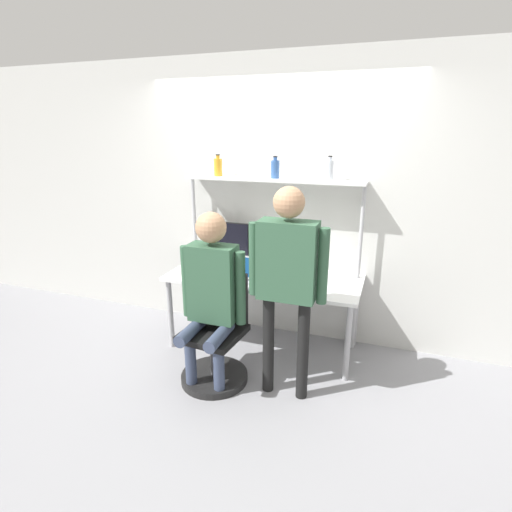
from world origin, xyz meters
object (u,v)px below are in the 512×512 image
Objects in this scene: bottle_clear at (330,170)px; bottle_blue at (275,169)px; person_seated at (211,287)px; cell_phone at (259,284)px; office_chair at (216,348)px; monitor at (227,241)px; person_standing at (287,268)px; laptop at (236,273)px; bottle_amber at (218,167)px.

bottle_clear is 0.50m from bottle_blue.
bottle_blue reaches higher than person_seated.
cell_phone is 0.16× the size of office_chair.
cell_phone is 1.17m from bottle_clear.
cell_phone is 0.66m from office_chair.
monitor reaches higher than office_chair.
laptop is at bearing 140.79° from person_standing.
laptop is 0.54m from person_seated.
person_standing reaches higher than person_seated.
cell_phone is at bearing 60.63° from office_chair.
cell_phone is at bearing 130.44° from person_standing.
bottle_amber is at bearing 180.00° from bottle_clear.
person_seated is at bearing -117.39° from cell_phone.
bottle_amber is at bearing 180.00° from bottle_blue.
laptop is 0.84m from person_standing.
laptop is 0.70m from office_chair.
bottle_clear is at bearing 28.03° from laptop.
person_seated is at bearing -88.85° from laptop.
bottle_blue is at bearing 180.00° from bottle_clear.
laptop is 0.19× the size of person_standing.
laptop reaches higher than office_chair.
bottle_blue is at bearing 0.00° from bottle_amber.
bottle_amber is (-0.94, 0.90, 0.63)m from person_standing.
person_standing is at bearing -67.45° from bottle_blue.
person_standing is (0.61, -0.50, 0.28)m from laptop.
laptop is (0.25, -0.39, -0.17)m from monitor.
office_chair is 4.57× the size of bottle_blue.
cell_phone is 0.10× the size of person_seated.
monitor is 2.33× the size of bottle_amber.
bottle_clear reaches higher than person_standing.
bottle_blue reaches higher than person_standing.
person_standing reaches higher than laptop.
bottle_clear is at bearing 0.24° from monitor.
bottle_clear is at bearing 50.70° from office_chair.
office_chair is at bearing -129.30° from bottle_clear.
person_standing is 1.44m from bottle_amber.
person_seated reaches higher than office_chair.
person_standing is at bearing -43.52° from bottle_amber.
bottle_blue is (0.49, 0.00, 0.73)m from monitor.
bottle_blue is at bearing 0.47° from monitor.
cell_phone is at bearing 62.61° from person_seated.
office_chair is 4.46× the size of bottle_amber.
cell_phone is 0.53m from person_seated.
bottle_blue reaches higher than office_chair.
cell_phone is 0.65m from person_standing.
person_seated is (-0.24, -0.46, 0.12)m from cell_phone.
laptop is 0.27m from cell_phone.
person_seated is at bearing -95.52° from office_chair.
person_seated is 1.29m from bottle_amber.
person_standing is 1.15m from bottle_blue.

